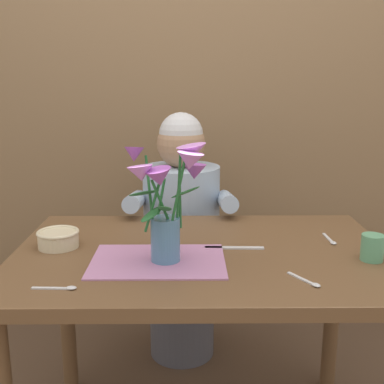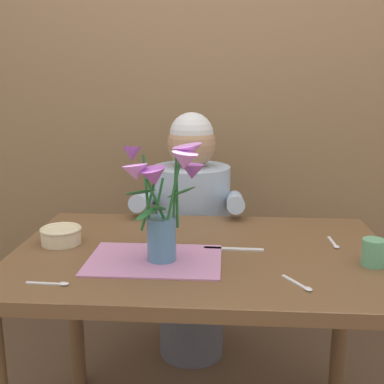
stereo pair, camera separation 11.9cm
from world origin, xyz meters
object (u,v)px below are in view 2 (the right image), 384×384
flower_vase (164,196)px  ceramic_bowl (61,235)px  seated_person (191,240)px  dinner_knife (234,249)px  coffee_cup (374,253)px

flower_vase → ceramic_bowl: (-0.36, 0.13, -0.17)m
seated_person → dinner_knife: seated_person is taller
coffee_cup → seated_person: bearing=129.7°
dinner_knife → ceramic_bowl: bearing=179.8°
coffee_cup → ceramic_bowl: bearing=172.6°
seated_person → coffee_cup: bearing=-46.0°
dinner_knife → coffee_cup: size_ratio=2.04×
dinner_knife → flower_vase: bearing=-149.4°
dinner_knife → coffee_cup: bearing=-12.6°
ceramic_bowl → seated_person: bearing=55.9°
flower_vase → dinner_knife: size_ratio=1.88×
seated_person → coffee_cup: seated_person is taller
ceramic_bowl → dinner_knife: 0.57m
dinner_knife → coffee_cup: 0.42m
flower_vase → ceramic_bowl: 0.42m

